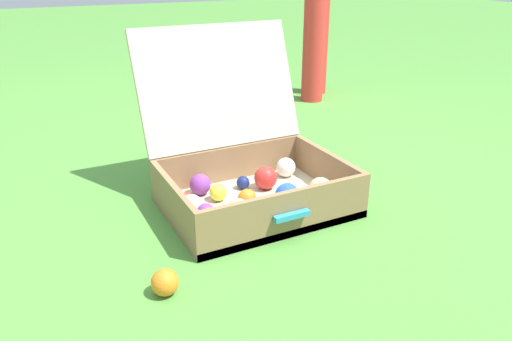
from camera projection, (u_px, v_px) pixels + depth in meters
The scene contains 3 objects.
ground_plane at pixel (267, 194), 1.69m from camera, with size 16.00×16.00×0.00m, color #4C8C38.
open_suitcase at pixel (248, 168), 1.60m from camera, with size 0.56×0.60×0.54m.
stray_ball_on_grass at pixel (165, 282), 1.17m from camera, with size 0.07×0.07×0.07m, color orange.
Camera 1 is at (-0.73, -1.34, 0.74)m, focal length 34.74 mm.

